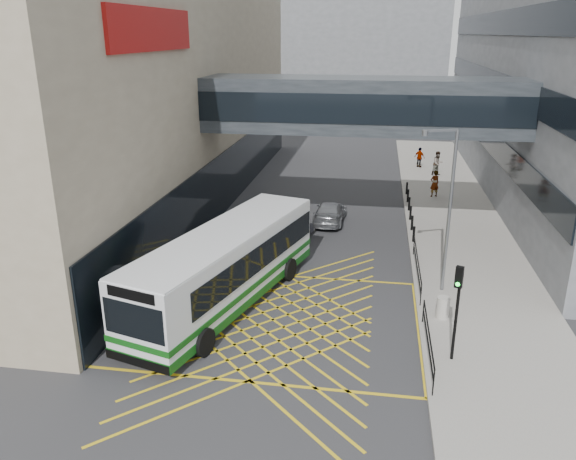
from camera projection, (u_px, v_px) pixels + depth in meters
The scene contains 18 objects.
ground at pixel (273, 320), 23.52m from camera, with size 120.00×120.00×0.00m, color #333335.
building_whsmith at pixel (57, 85), 38.43m from camera, with size 24.17×42.00×16.00m.
building_far at pixel (338, 51), 76.68m from camera, with size 28.00×16.00×18.00m, color slate.
skybridge at pixel (363, 105), 31.75m from camera, with size 20.00×4.10×3.00m.
pavement at pixel (453, 218), 36.12m from camera, with size 6.00×54.00×0.16m, color gray.
box_junction at pixel (273, 320), 23.52m from camera, with size 12.00×9.00×0.01m.
bus at pixel (227, 265), 24.38m from camera, with size 6.04×12.47×3.41m.
car_white at pixel (180, 283), 25.27m from camera, with size 1.82×4.44×1.41m, color silver.
car_dark at pixel (287, 232), 31.88m from camera, with size 1.64×4.20×1.31m, color black.
car_silver at pixel (330, 212), 35.39m from camera, with size 1.86×4.41×1.37m, color gray.
traffic_light at pixel (457, 300), 19.54m from camera, with size 0.30×0.44×3.72m.
street_lamp at pixel (447, 202), 24.46m from camera, with size 1.63×0.81×7.42m.
litter_bin at pixel (443, 307), 23.23m from camera, with size 0.53×0.53×0.92m, color #ADA89E.
kerb_railings at pixel (422, 293), 23.97m from camera, with size 0.05×12.54×1.00m.
bollards at pixel (410, 208), 36.35m from camera, with size 0.14×10.14×0.90m.
pedestrian_a at pixel (435, 184), 40.27m from camera, with size 0.76×0.55×1.92m, color gray.
pedestrian_b at pixel (438, 163), 46.37m from camera, with size 0.96×0.56×1.96m, color gray.
pedestrian_c at pixel (420, 157), 49.08m from camera, with size 1.03×0.49×1.74m, color gray.
Camera 1 is at (3.93, -20.56, 11.39)m, focal length 35.00 mm.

